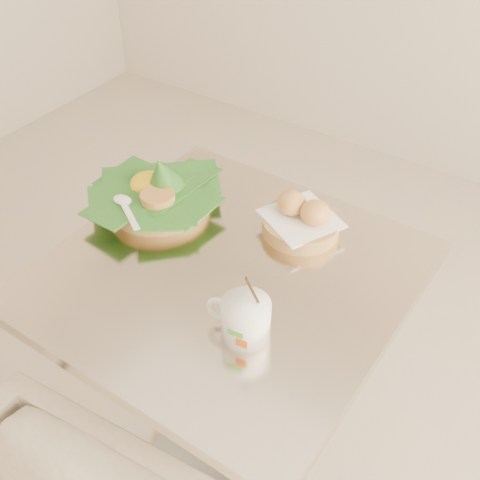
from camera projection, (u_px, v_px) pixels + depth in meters
The scene contains 5 objects.
floor at pixel (176, 436), 1.78m from camera, with size 3.60×3.60×0.00m, color #C3B29D.
cafe_table at pixel (228, 341), 1.37m from camera, with size 0.71×0.71×0.75m.
rice_basket at pixel (158, 192), 1.38m from camera, with size 0.29×0.29×0.15m.
bread_basket at pixel (301, 220), 1.31m from camera, with size 0.19×0.19×0.09m.
coffee_mug at pixel (244, 318), 1.08m from camera, with size 0.12×0.09×0.16m.
Camera 1 is at (0.70, -0.71, 1.60)m, focal length 45.00 mm.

